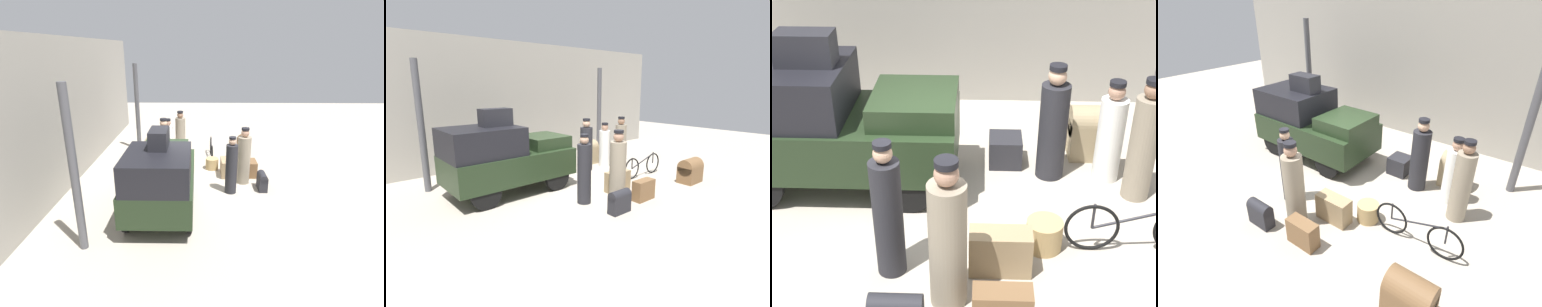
% 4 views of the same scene
% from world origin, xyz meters
% --- Properties ---
extents(ground_plane, '(30.00, 30.00, 0.00)m').
position_xyz_m(ground_plane, '(0.00, 0.00, 0.00)').
color(ground_plane, '#A89E8E').
extents(station_building_facade, '(16.00, 0.15, 4.50)m').
position_xyz_m(station_building_facade, '(0.00, 4.08, 2.25)').
color(station_building_facade, gray).
rests_on(station_building_facade, ground).
extents(canopy_pillar_left, '(0.18, 0.18, 3.59)m').
position_xyz_m(canopy_pillar_left, '(-3.37, 2.52, 1.79)').
color(canopy_pillar_left, '#4C4C51').
rests_on(canopy_pillar_left, ground).
extents(canopy_pillar_right, '(0.18, 0.18, 3.59)m').
position_xyz_m(canopy_pillar_right, '(3.35, 2.52, 1.79)').
color(canopy_pillar_right, '#4C4C51').
rests_on(canopy_pillar_right, ground).
extents(truck, '(3.39, 1.67, 1.87)m').
position_xyz_m(truck, '(-1.77, 0.96, 1.01)').
color(truck, black).
rests_on(truck, ground).
extents(bicycle, '(1.78, 0.04, 0.73)m').
position_xyz_m(bicycle, '(2.36, -0.53, 0.35)').
color(bicycle, black).
rests_on(bicycle, ground).
extents(wicker_basket, '(0.46, 0.46, 0.40)m').
position_xyz_m(wicker_basket, '(1.24, -0.51, 0.20)').
color(wicker_basket, tan).
rests_on(wicker_basket, ground).
extents(porter_lifting_near_truck, '(0.35, 0.35, 1.76)m').
position_xyz_m(porter_lifting_near_truck, '(-0.62, -0.98, 0.81)').
color(porter_lifting_near_truck, '#232328').
rests_on(porter_lifting_near_truck, ground).
extents(conductor_in_dark_uniform, '(0.39, 0.39, 1.60)m').
position_xyz_m(conductor_in_dark_uniform, '(2.33, 1.17, 0.72)').
color(conductor_in_dark_uniform, white).
rests_on(conductor_in_dark_uniform, ground).
extents(porter_with_bicycle, '(0.41, 0.41, 1.84)m').
position_xyz_m(porter_with_bicycle, '(0.09, -1.45, 0.84)').
color(porter_with_bicycle, gray).
rests_on(porter_with_bicycle, ground).
extents(porter_carrying_trunk, '(0.39, 0.39, 1.83)m').
position_xyz_m(porter_carrying_trunk, '(2.67, 0.71, 0.84)').
color(porter_carrying_trunk, gray).
rests_on(porter_carrying_trunk, ground).
extents(porter_standing_middle, '(0.42, 0.42, 1.80)m').
position_xyz_m(porter_standing_middle, '(1.48, 1.24, 0.82)').
color(porter_standing_middle, '#232328').
rests_on(porter_standing_middle, ground).
extents(trunk_barrel_dark, '(0.63, 0.52, 0.89)m').
position_xyz_m(trunk_barrel_dark, '(2.16, 1.86, 0.45)').
color(trunk_barrel_dark, '#9E8966').
rests_on(trunk_barrel_dark, ground).
extents(suitcase_small_leather, '(0.71, 0.49, 0.74)m').
position_xyz_m(suitcase_small_leather, '(2.93, -1.88, 0.37)').
color(suitcase_small_leather, brown).
rests_on(suitcase_small_leather, ground).
extents(trunk_large_brown, '(0.74, 0.33, 0.57)m').
position_xyz_m(trunk_large_brown, '(0.67, -0.95, 0.28)').
color(trunk_large_brown, '#937A56').
rests_on(trunk_large_brown, ground).
extents(suitcase_tan_flat, '(0.63, 0.28, 0.53)m').
position_xyz_m(suitcase_tan_flat, '(0.67, -1.84, 0.26)').
color(suitcase_tan_flat, brown).
rests_on(suitcase_tan_flat, ground).
extents(trunk_umber_medium, '(0.51, 0.53, 0.47)m').
position_xyz_m(trunk_umber_medium, '(0.81, 1.57, 0.24)').
color(trunk_umber_medium, '#232328').
rests_on(trunk_umber_medium, ground).
extents(suitcase_black_upright, '(0.56, 0.25, 0.55)m').
position_xyz_m(suitcase_black_upright, '(-0.42, -1.98, 0.29)').
color(suitcase_black_upright, '#232328').
rests_on(suitcase_black_upright, ground).
extents(trunk_on_truck_roof, '(0.78, 0.44, 0.45)m').
position_xyz_m(trunk_on_truck_roof, '(-1.96, 0.96, 2.10)').
color(trunk_on_truck_roof, '#232328').
rests_on(trunk_on_truck_roof, truck).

